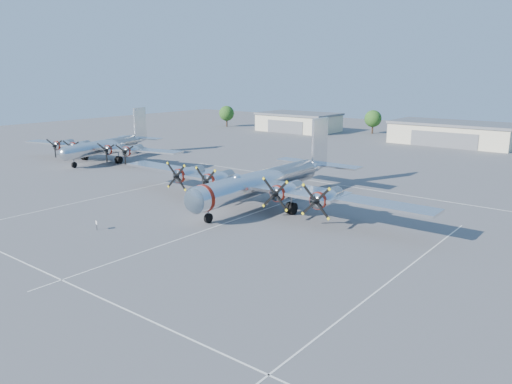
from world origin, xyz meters
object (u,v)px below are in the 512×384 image
Objects in this scene: hangar_west at (299,122)px; bomber_west at (107,160)px; hangar_center at (453,133)px; main_bomber_b29 at (265,204)px; tree_west at (373,119)px; tree_far_west at (227,113)px; info_placard at (97,224)px.

hangar_west is 66.18m from bomber_west.
hangar_center is (45.00, -0.00, -0.00)m from hangar_west.
main_bomber_b29 is (-1.69, -73.18, -2.71)m from hangar_center.
tree_west is at bearing 21.89° from hangar_west.
tree_west is (45.00, 12.00, 0.00)m from tree_far_west.
main_bomber_b29 is at bearing -21.81° from bomber_west.
hangar_center is 73.25m from main_bomber_b29.
tree_west is 6.30× the size of info_placard.
tree_far_west is (-70.00, -3.96, 1.51)m from hangar_center.
bomber_west is at bearing -91.50° from hangar_west.
hangar_west is 25.36m from tree_far_west.
bomber_west is at bearing -106.33° from tree_west.
info_placard is at bearing -95.78° from hangar_center.
tree_far_west is at bearing 142.35° from info_placard.
main_bomber_b29 is at bearing -91.32° from hangar_center.
hangar_west is at bearing 120.12° from main_bomber_b29.
bomber_west is at bearing 170.58° from main_bomber_b29.
hangar_center is at bearing 41.86° from bomber_west.
tree_west reaches higher than hangar_center.
main_bomber_b29 reaches higher than info_placard.
hangar_center is 0.60× the size of main_bomber_b29.
info_placard is (37.22, -27.86, 0.74)m from bomber_west.
tree_far_west is at bearing -170.99° from hangar_west.
info_placard is at bearing -49.71° from bomber_west.
tree_west is at bearing 60.78° from bomber_west.
hangar_west is at bearing 9.01° from tree_far_west.
info_placard is at bearing -56.09° from tree_far_west.
hangar_west is 100.47m from info_placard.
tree_west is (-25.00, 8.04, 1.51)m from hangar_center.
hangar_center is at bearing -0.00° from hangar_west.
hangar_center reaches higher than main_bomber_b29.
tree_far_west is at bearing -165.07° from tree_west.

